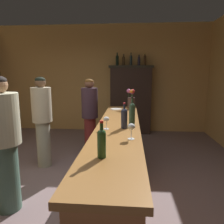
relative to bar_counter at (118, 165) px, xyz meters
The scene contains 19 objects.
floor 0.85m from the bar_counter, behind, with size 8.92×8.92×0.00m, color #735F61.
wall_back 3.74m from the bar_counter, 100.94° to the left, with size 5.95×0.12×2.93m, color tan.
bar_counter is the anchor object (origin of this frame).
display_cabinet 3.31m from the bar_counter, 87.25° to the left, with size 1.16×0.36×1.83m.
wine_bottle_malbec 1.15m from the bar_counter, 94.08° to the right, with size 0.07×0.07×0.29m.
wine_bottle_pinot 0.68m from the bar_counter, 30.74° to the left, with size 0.07×0.07×0.35m.
wine_bottle_riesling 0.63m from the bar_counter, 44.55° to the right, with size 0.07×0.07×0.30m.
wine_glass_front 0.80m from the bar_counter, 72.26° to the right, with size 0.07×0.07×0.16m.
wine_glass_mid 0.63m from the bar_counter, 133.10° to the right, with size 0.07×0.07×0.15m.
flower_arrangement 1.51m from the bar_counter, 83.17° to the left, with size 0.15×0.17×0.35m.
cheese_plate 1.31m from the bar_counter, 94.83° to the left, with size 0.19×0.19×0.01m, color white.
display_bottle_left 3.60m from the bar_counter, 93.70° to the left, with size 0.08×0.08×0.33m.
display_bottle_midleft 3.58m from the bar_counter, 90.78° to the left, with size 0.08×0.08×0.29m.
display_bottle_center 3.59m from the bar_counter, 87.41° to the left, with size 0.07×0.07×0.33m.
display_bottle_midright 3.60m from the bar_counter, 83.74° to the left, with size 0.07×0.07×0.27m.
display_bottle_right 3.62m from the bar_counter, 81.13° to the left, with size 0.07×0.07×0.31m.
patron_tall 1.67m from the bar_counter, 112.67° to the left, with size 0.31×0.31×1.52m.
patron_by_cabinet 1.72m from the bar_counter, 144.05° to the left, with size 0.33×0.33×1.57m.
patron_in_grey 1.38m from the bar_counter, 169.29° to the right, with size 0.40×0.40×1.60m.
Camera 1 is at (0.82, -2.54, 1.63)m, focal length 34.19 mm.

